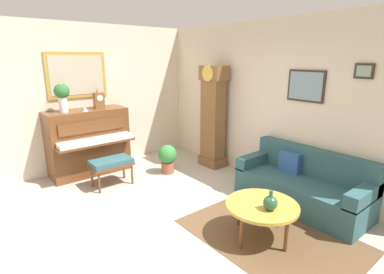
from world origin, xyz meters
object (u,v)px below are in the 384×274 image
(green_jug, at_px, (270,203))
(piano, at_px, (89,142))
(grandfather_clock, at_px, (213,120))
(coffee_table, at_px, (262,206))
(mantel_clock, at_px, (99,99))
(couch, at_px, (302,185))
(flower_vase, at_px, (62,94))
(teacup, at_px, (85,110))
(potted_plant, at_px, (167,157))
(piano_bench, at_px, (111,163))

(green_jug, bearing_deg, piano, -167.71)
(grandfather_clock, xyz_separation_m, coffee_table, (2.26, -1.28, -0.54))
(mantel_clock, bearing_deg, couch, 27.78)
(flower_vase, xyz_separation_m, green_jug, (3.59, 1.17, -1.01))
(couch, distance_m, green_jug, 1.27)
(teacup, bearing_deg, mantel_clock, 113.90)
(green_jug, bearing_deg, potted_plant, 172.13)
(piano, relative_size, potted_plant, 2.57)
(grandfather_clock, distance_m, potted_plant, 1.17)
(piano, xyz_separation_m, potted_plant, (0.95, 1.15, -0.30))
(potted_plant, bearing_deg, piano_bench, -96.72)
(couch, distance_m, teacup, 3.88)
(piano_bench, xyz_separation_m, grandfather_clock, (0.36, 2.04, 0.56))
(coffee_table, relative_size, mantel_clock, 2.32)
(couch, height_order, mantel_clock, mantel_clock)
(grandfather_clock, xyz_separation_m, flower_vase, (-1.18, -2.49, 0.59))
(piano, bearing_deg, potted_plant, 50.29)
(green_jug, bearing_deg, grandfather_clock, 151.27)
(piano, distance_m, flower_vase, 1.00)
(piano_bench, distance_m, flower_vase, 1.48)
(piano_bench, distance_m, mantel_clock, 1.31)
(piano, distance_m, coffee_table, 3.55)
(mantel_clock, bearing_deg, piano, -90.58)
(grandfather_clock, bearing_deg, flower_vase, -115.40)
(coffee_table, xyz_separation_m, potted_plant, (-2.49, 0.32, -0.10))
(couch, relative_size, mantel_clock, 5.00)
(couch, height_order, flower_vase, flower_vase)
(piano, bearing_deg, grandfather_clock, 60.62)
(mantel_clock, height_order, potted_plant, mantel_clock)
(piano, xyz_separation_m, piano_bench, (0.82, 0.07, -0.22))
(grandfather_clock, bearing_deg, mantel_clock, -122.70)
(coffee_table, relative_size, teacup, 7.59)
(piano_bench, height_order, coffee_table, piano_bench)
(green_jug, bearing_deg, piano_bench, -165.47)
(green_jug, bearing_deg, couch, 103.77)
(grandfather_clock, bearing_deg, teacup, -115.43)
(piano, xyz_separation_m, mantel_clock, (0.00, 0.26, 0.78))
(piano_bench, distance_m, grandfather_clock, 2.14)
(coffee_table, bearing_deg, piano, -166.52)
(green_jug, bearing_deg, flower_vase, -161.97)
(green_jug, xyz_separation_m, potted_plant, (-2.64, 0.36, -0.22))
(piano, height_order, grandfather_clock, grandfather_clock)
(couch, relative_size, green_jug, 7.92)
(teacup, bearing_deg, coffee_table, 15.22)
(mantel_clock, distance_m, green_jug, 3.73)
(piano_bench, distance_m, green_jug, 2.86)
(teacup, relative_size, green_jug, 0.48)
(teacup, bearing_deg, grandfather_clock, 64.57)
(flower_vase, bearing_deg, couch, 35.89)
(coffee_table, height_order, green_jug, green_jug)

